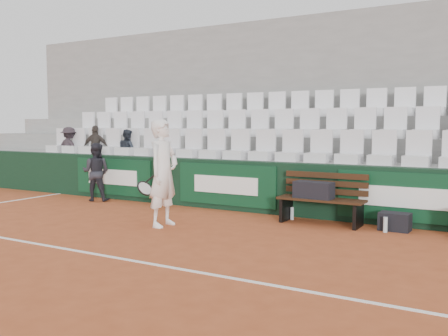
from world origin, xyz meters
TOP-DOWN VIEW (x-y plane):
  - ground at (0.00, 0.00)m, footprint 80.00×80.00m
  - court_baseline at (0.00, 0.00)m, footprint 18.00×0.06m
  - back_barrier at (0.07, 3.99)m, footprint 18.00×0.34m
  - grandstand_tier_front at (0.00, 4.62)m, footprint 18.00×0.95m
  - grandstand_tier_mid at (0.00, 5.58)m, footprint 18.00×0.95m
  - grandstand_tier_back at (0.00, 6.53)m, footprint 18.00×0.95m
  - grandstand_rear_wall at (0.00, 7.15)m, footprint 18.00×0.30m
  - seat_row_front at (0.00, 4.45)m, footprint 11.90×0.44m
  - seat_row_mid at (0.00, 5.40)m, footprint 11.90×0.44m
  - seat_row_back at (0.00, 6.35)m, footprint 11.90×0.44m
  - bench_left at (1.91, 3.46)m, footprint 1.50×0.56m
  - sports_bag_left at (1.79, 3.41)m, footprint 0.69×0.34m
  - sports_bag_ground at (3.14, 3.55)m, footprint 0.50×0.32m
  - water_bottle_near at (1.33, 3.58)m, footprint 0.06×0.06m
  - water_bottle_far at (3.03, 3.33)m, footprint 0.07×0.07m
  - tennis_player at (-0.35, 1.96)m, footprint 0.72×0.67m
  - ball_kid at (-3.38, 3.47)m, footprint 0.78×0.71m
  - spectator_a at (-5.32, 4.50)m, footprint 0.72×0.42m
  - spectator_b at (-4.37, 4.50)m, footprint 0.73×0.53m
  - spectator_c at (-3.33, 4.50)m, footprint 0.64×0.58m

SIDE VIEW (x-z plane):
  - ground at x=0.00m, z-range 0.00..0.00m
  - court_baseline at x=0.00m, z-range 0.00..0.01m
  - water_bottle_near at x=1.33m, z-range 0.00..0.23m
  - water_bottle_far at x=3.03m, z-range 0.00..0.25m
  - sports_bag_ground at x=3.14m, z-range 0.00..0.30m
  - bench_left at x=1.91m, z-range 0.00..0.45m
  - grandstand_tier_front at x=0.00m, z-range 0.00..1.00m
  - back_barrier at x=0.07m, z-range 0.00..1.00m
  - sports_bag_left at x=1.79m, z-range 0.45..0.74m
  - ball_kid at x=-3.38m, z-range 0.00..1.31m
  - grandstand_tier_mid at x=0.00m, z-range 0.00..1.45m
  - tennis_player at x=-0.35m, z-range 0.00..1.81m
  - grandstand_tier_back at x=0.00m, z-range 0.00..1.90m
  - seat_row_front at x=0.00m, z-range 1.00..1.63m
  - spectator_c at x=-3.33m, z-range 1.00..2.06m
  - spectator_a at x=-5.32m, z-range 1.00..2.11m
  - spectator_b at x=-4.37m, z-range 1.00..2.15m
  - seat_row_mid at x=0.00m, z-range 1.45..2.08m
  - grandstand_rear_wall at x=0.00m, z-range 0.00..4.40m
  - seat_row_back at x=0.00m, z-range 1.90..2.53m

